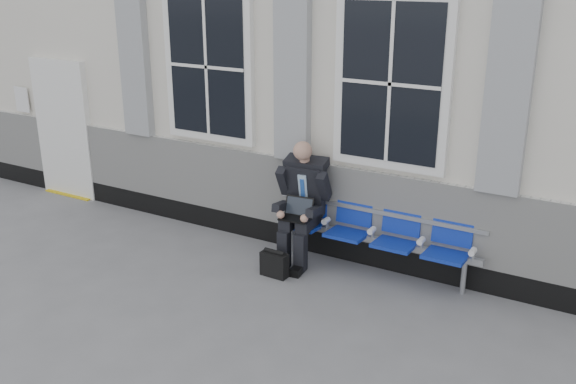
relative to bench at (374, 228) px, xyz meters
The scene contains 5 objects.
ground 1.46m from the bench, 101.88° to the right, with size 70.00×70.00×0.00m, color slate.
station_building 2.74m from the bench, 97.85° to the left, with size 14.40×4.40×4.49m.
bench is the anchor object (origin of this frame).
businessman 0.94m from the bench, behind, with size 0.66×0.88×1.53m.
briefcase 1.25m from the bench, 143.05° to the right, with size 0.33×0.15×0.34m.
Camera 1 is at (2.89, -5.23, 3.47)m, focal length 40.00 mm.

